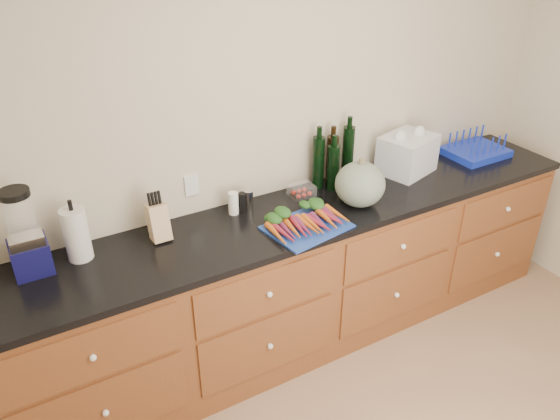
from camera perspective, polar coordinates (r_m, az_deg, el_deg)
wall_back at (r=3.25m, az=0.26°, el=8.06°), size 4.10×0.05×2.60m
cabinets at (r=3.42m, az=3.01°, el=-7.13°), size 3.60×0.64×0.90m
countertop at (r=3.16m, az=3.19°, el=-0.27°), size 3.64×0.62×0.04m
cutting_board at (r=2.97m, az=2.82°, el=-1.77°), size 0.48×0.39×0.01m
carrots at (r=2.98m, az=2.49°, el=-1.02°), size 0.43×0.29×0.06m
squash at (r=3.17m, az=8.36°, el=2.68°), size 0.29×0.29×0.26m
blender_appliance at (r=2.80m, az=-25.05°, el=-2.61°), size 0.17×0.17×0.44m
paper_towel at (r=2.84m, az=-20.49°, el=-2.40°), size 0.12×0.12×0.27m
knife_block at (r=2.91m, az=-12.60°, el=-1.23°), size 0.10×0.10×0.20m
grinder_salt at (r=3.09m, az=-4.89°, el=0.71°), size 0.06×0.06×0.13m
grinder_pepper at (r=3.11m, az=-3.94°, el=0.82°), size 0.05×0.05×0.11m
canister_chrome at (r=3.13m, az=-3.29°, el=1.04°), size 0.05×0.05×0.12m
tomato_box at (r=3.28m, az=2.27°, el=2.02°), size 0.14×0.12×0.07m
bottles at (r=3.38m, az=5.58°, el=5.16°), size 0.29×0.15×0.35m
grocery_bag at (r=3.64m, az=13.15°, el=5.71°), size 0.40×0.35×0.25m
dish_rack at (r=4.06m, az=19.75°, el=5.94°), size 0.40×0.32×0.16m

